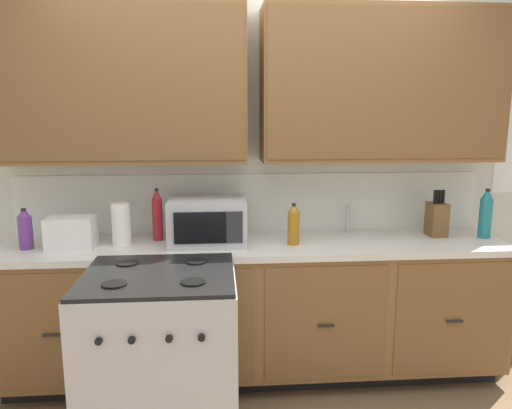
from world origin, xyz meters
name	(u,v)px	position (x,y,z in m)	size (l,w,h in m)	color
ground_plane	(259,401)	(0.00, 0.00, 0.00)	(8.00, 8.00, 0.00)	brown
wall_unit	(253,122)	(0.00, 0.50, 1.66)	(4.36, 0.40, 2.49)	silver
counter_run	(256,309)	(0.00, 0.30, 0.47)	(3.19, 0.64, 0.91)	black
stove_range	(162,360)	(-0.53, -0.33, 0.47)	(0.76, 0.68, 0.95)	#B7B7BC
microwave	(207,221)	(-0.30, 0.32, 1.05)	(0.48, 0.37, 0.28)	#B7B7BC
toaster	(71,232)	(-1.12, 0.27, 1.01)	(0.28, 0.18, 0.19)	white
knife_block	(437,219)	(1.22, 0.38, 1.03)	(0.11, 0.14, 0.31)	brown
sink_faucet	(348,218)	(0.65, 0.51, 1.01)	(0.02, 0.02, 0.20)	#B2B5BA
paper_towel_roll	(121,224)	(-0.83, 0.32, 1.04)	(0.12, 0.12, 0.26)	white
bottle_red	(157,215)	(-0.62, 0.41, 1.08)	(0.07, 0.07, 0.34)	maroon
bottle_violet	(25,229)	(-1.39, 0.26, 1.04)	(0.08, 0.08, 0.25)	#663384
bottle_amber	(294,225)	(0.23, 0.23, 1.04)	(0.07, 0.07, 0.26)	#9E6619
bottle_teal	(486,214)	(1.51, 0.31, 1.07)	(0.08, 0.08, 0.32)	#1E707A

